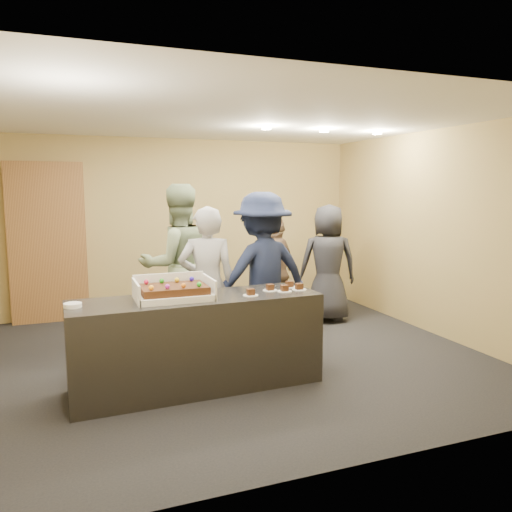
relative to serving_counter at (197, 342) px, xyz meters
The scene contains 17 objects.
room 1.23m from the serving_counter, 60.55° to the left, with size 6.04×6.00×2.70m.
serving_counter is the anchor object (origin of this frame).
storage_cabinet 3.51m from the serving_counter, 114.25° to the left, with size 1.05×0.15×2.31m, color brown.
cake_box 0.54m from the serving_counter, behind, with size 0.71×0.49×0.21m.
sheet_cake 0.59m from the serving_counter, behind, with size 0.61×0.42×0.12m.
plate_stack 1.21m from the serving_counter, behind, with size 0.15×0.15×0.04m, color white.
slice_a 0.71m from the serving_counter, 13.53° to the right, with size 0.15×0.15×0.07m.
slice_b 0.91m from the serving_counter, ahead, with size 0.15×0.15×0.07m.
slice_c 1.02m from the serving_counter, ahead, with size 0.15×0.15×0.07m.
slice_d 1.14m from the serving_counter, ahead, with size 0.15×0.15×0.07m.
slice_e 1.17m from the serving_counter, ahead, with size 0.15×0.15×0.07m.
person_server_grey 0.86m from the serving_counter, 67.11° to the left, with size 0.64×0.42×1.74m, color #A7A7AC.
person_sage_man 1.55m from the serving_counter, 85.05° to the left, with size 0.97×0.75×1.99m, color gray.
person_navy_man 1.34m from the serving_counter, 38.21° to the left, with size 1.23×0.70×1.90m, color #171E3B.
person_brown_extra 2.32m from the serving_counter, 47.51° to the left, with size 0.91×0.38×1.55m, color brown.
person_dark_suit 2.99m from the serving_counter, 36.21° to the left, with size 0.84×0.54×1.71m, color #222227.
ceiling_spotlights 3.24m from the serving_counter, 31.39° to the left, with size 1.72×0.12×0.03m.
Camera 1 is at (-1.53, -5.32, 1.95)m, focal length 35.00 mm.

